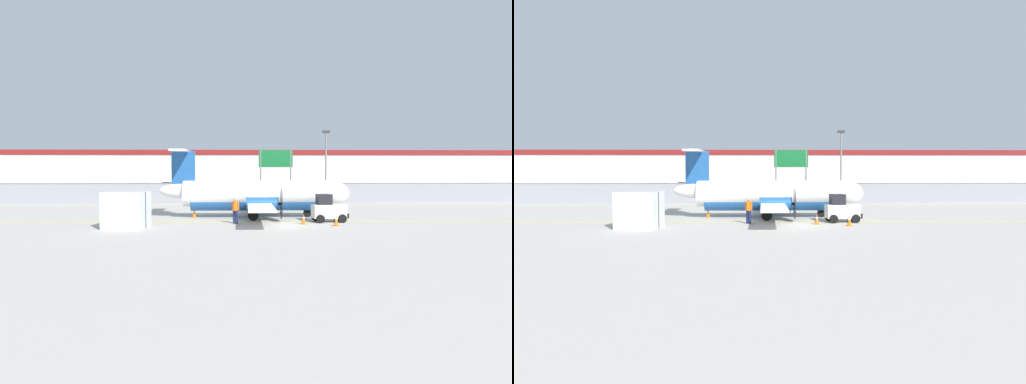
# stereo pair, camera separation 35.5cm
# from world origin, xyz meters

# --- Properties ---
(ground_plane) EXTENTS (140.00, 140.00, 0.01)m
(ground_plane) POSITION_xyz_m (0.00, 2.00, 0.00)
(ground_plane) COLOR #ADA89E
(perimeter_fence) EXTENTS (98.00, 0.10, 2.10)m
(perimeter_fence) POSITION_xyz_m (0.00, 18.00, 1.12)
(perimeter_fence) COLOR gray
(perimeter_fence) RESTS_ON ground
(parking_lot_strip) EXTENTS (98.00, 17.00, 0.12)m
(parking_lot_strip) POSITION_xyz_m (0.00, 29.50, 0.06)
(parking_lot_strip) COLOR #38383A
(parking_lot_strip) RESTS_ON ground
(background_building) EXTENTS (91.00, 8.10, 6.50)m
(background_building) POSITION_xyz_m (0.00, 47.99, 3.26)
(background_building) COLOR beige
(background_building) RESTS_ON ground
(commuter_airplane) EXTENTS (13.98, 16.02, 4.92)m
(commuter_airplane) POSITION_xyz_m (-0.84, 4.87, 1.60)
(commuter_airplane) COLOR white
(commuter_airplane) RESTS_ON ground
(baggage_tug) EXTENTS (2.43, 1.58, 1.88)m
(baggage_tug) POSITION_xyz_m (3.58, 1.67, 0.86)
(baggage_tug) COLOR silver
(baggage_tug) RESTS_ON ground
(ground_crew_worker) EXTENTS (0.51, 0.47, 1.70)m
(ground_crew_worker) POSITION_xyz_m (-2.62, 0.96, 0.95)
(ground_crew_worker) COLOR #191E4C
(ground_crew_worker) RESTS_ON ground
(cargo_container) EXTENTS (2.69, 2.36, 2.20)m
(cargo_container) POSITION_xyz_m (-9.13, -1.07, 1.10)
(cargo_container) COLOR silver
(cargo_container) RESTS_ON ground
(traffic_cone_near_left) EXTENTS (0.36, 0.36, 0.64)m
(traffic_cone_near_left) POSITION_xyz_m (-5.67, 4.91, 0.31)
(traffic_cone_near_left) COLOR orange
(traffic_cone_near_left) RESTS_ON ground
(traffic_cone_near_right) EXTENTS (0.36, 0.36, 0.64)m
(traffic_cone_near_right) POSITION_xyz_m (3.68, -0.44, 0.31)
(traffic_cone_near_right) COLOR orange
(traffic_cone_near_right) RESTS_ON ground
(traffic_cone_far_left) EXTENTS (0.36, 0.36, 0.64)m
(traffic_cone_far_left) POSITION_xyz_m (1.76, 0.49, 0.31)
(traffic_cone_far_left) COLOR orange
(traffic_cone_far_left) RESTS_ON ground
(parked_car_0) EXTENTS (4.37, 2.37, 1.58)m
(parked_car_0) POSITION_xyz_m (-15.38, 31.06, 0.89)
(parked_car_0) COLOR black
(parked_car_0) RESTS_ON parking_lot_strip
(parked_car_1) EXTENTS (4.33, 2.29, 1.58)m
(parked_car_1) POSITION_xyz_m (-11.57, 34.49, 0.89)
(parked_car_1) COLOR black
(parked_car_1) RESTS_ON parking_lot_strip
(parked_car_2) EXTENTS (4.26, 2.12, 1.58)m
(parked_car_2) POSITION_xyz_m (-6.11, 24.20, 0.89)
(parked_car_2) COLOR slate
(parked_car_2) RESTS_ON parking_lot_strip
(parked_car_3) EXTENTS (4.33, 2.28, 1.58)m
(parked_car_3) POSITION_xyz_m (-2.79, 34.97, 0.89)
(parked_car_3) COLOR red
(parked_car_3) RESTS_ON parking_lot_strip
(parked_car_4) EXTENTS (4.33, 2.29, 1.58)m
(parked_car_4) POSITION_xyz_m (1.98, 33.20, 0.89)
(parked_car_4) COLOR gray
(parked_car_4) RESTS_ON parking_lot_strip
(parked_car_5) EXTENTS (4.27, 2.15, 1.58)m
(parked_car_5) POSITION_xyz_m (6.56, 34.92, 0.89)
(parked_car_5) COLOR #19662D
(parked_car_5) RESTS_ON parking_lot_strip
(parked_car_6) EXTENTS (4.20, 2.00, 1.58)m
(parked_car_6) POSITION_xyz_m (11.23, 27.04, 0.89)
(parked_car_6) COLOR black
(parked_car_6) RESTS_ON parking_lot_strip
(parked_car_7) EXTENTS (4.33, 2.29, 1.58)m
(parked_car_7) POSITION_xyz_m (13.71, 25.49, 0.89)
(parked_car_7) COLOR slate
(parked_car_7) RESTS_ON parking_lot_strip
(apron_light_pole) EXTENTS (0.70, 0.30, 7.27)m
(apron_light_pole) POSITION_xyz_m (6.14, 15.86, 4.30)
(apron_light_pole) COLOR slate
(apron_light_pole) RESTS_ON ground
(highway_sign) EXTENTS (3.60, 0.14, 5.50)m
(highway_sign) POSITION_xyz_m (1.53, 19.74, 4.14)
(highway_sign) COLOR slate
(highway_sign) RESTS_ON ground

